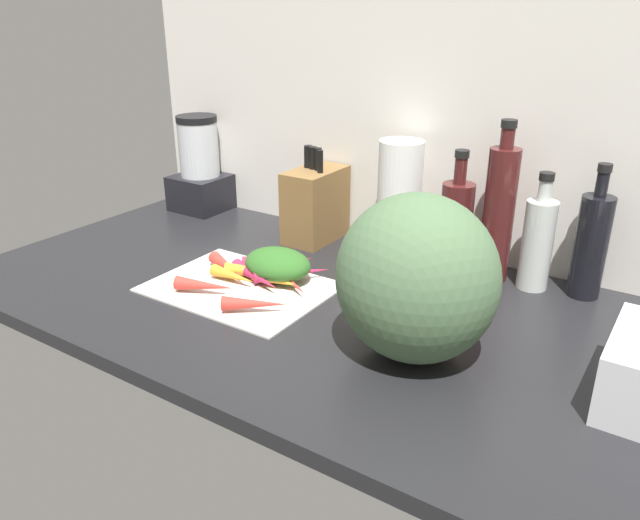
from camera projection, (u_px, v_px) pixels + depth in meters
The scene contains 23 objects.
ground_plane at pixel (350, 313), 123.42cm from camera, with size 170.00×80.00×3.00cm, color black.
wall_back at pixel (438, 126), 140.83cm from camera, with size 170.00×3.00×60.00cm, color silver.
cutting_board at pixel (240, 287), 130.29cm from camera, with size 37.17×27.86×0.80cm, color beige.
carrot_0 at pixel (228, 267), 135.44cm from camera, with size 2.85×2.85×13.83cm, color red.
carrot_1 at pixel (233, 276), 131.15cm from camera, with size 2.69×2.69×11.39cm, color orange.
carrot_2 at pixel (256, 276), 130.51cm from camera, with size 3.05×3.05×15.33cm, color #B2264C.
carrot_3 at pixel (255, 304), 118.68cm from camera, with size 2.93×2.93×12.80cm, color red.
carrot_4 at pixel (205, 286), 126.31cm from camera, with size 2.98×2.98×12.65cm, color red.
carrot_5 at pixel (288, 279), 130.08cm from camera, with size 2.51×2.51×17.00cm, color red.
carrot_6 at pixel (286, 273), 132.51cm from camera, with size 2.67×2.67×12.34cm, color orange.
carrot_7 at pixel (256, 271), 132.86cm from camera, with size 3.18×3.18×13.54cm, color orange.
carrot_8 at pixel (277, 280), 128.98cm from camera, with size 2.74×2.74×11.47cm, color orange.
carrot_9 at pixel (278, 261), 137.48cm from camera, with size 3.51×3.51×15.89cm, color #B2264C.
carrot_10 at pixel (292, 273), 132.15cm from camera, with size 2.98×2.98×16.77cm, color #B2264C.
carrot_greens_pile at pixel (278, 264), 132.30cm from camera, with size 15.36×11.82×6.50cm, color #2D6023.
winter_squash at pixel (416, 279), 100.44cm from camera, with size 27.40×25.22×28.73cm, color #4C6B47.
knife_block at pixel (315, 204), 154.24cm from camera, with size 10.15×17.22×23.75cm.
blender_appliance at pixel (200, 170), 176.50cm from camera, with size 14.95×14.95×27.21cm.
paper_towel_roll at pixel (399, 200), 142.47cm from camera, with size 10.29×10.29×27.67cm, color white.
bottle_0 at pixel (456, 223), 137.35cm from camera, with size 7.33×7.33×27.10cm.
bottle_1 at pixel (499, 213), 129.51cm from camera, with size 6.55×6.55×34.71cm.
bottle_2 at pixel (537, 242), 127.10cm from camera, with size 6.41×6.41×25.11cm.
bottle_3 at pixel (591, 245), 123.14cm from camera, with size 6.50×6.50×27.86cm.
Camera 1 is at (55.34, -94.84, 56.15)cm, focal length 34.34 mm.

